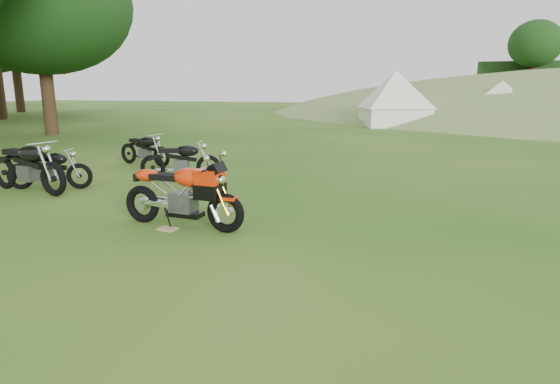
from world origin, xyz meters
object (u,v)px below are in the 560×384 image
(vintage_moto_c, at_px, (144,149))
(tent_left, at_px, (395,100))
(vintage_moto_a, at_px, (49,168))
(vintage_moto_b, at_px, (27,165))
(plywood_board, at_px, (168,229))
(vintage_moto_d, at_px, (180,160))
(tent_mid, at_px, (501,103))
(sport_motorcycle, at_px, (182,190))

(vintage_moto_c, distance_m, tent_left, 16.66)
(vintage_moto_a, bearing_deg, vintage_moto_b, -134.71)
(plywood_board, xyz_separation_m, vintage_moto_c, (-3.68, 5.02, 0.45))
(vintage_moto_a, bearing_deg, vintage_moto_d, 18.89)
(tent_left, xyz_separation_m, tent_mid, (5.57, 2.14, -0.16))
(plywood_board, relative_size, vintage_moto_d, 0.15)
(vintage_moto_a, distance_m, tent_mid, 23.88)
(tent_mid, bearing_deg, vintage_moto_c, -103.32)
(tent_left, bearing_deg, vintage_moto_d, -121.08)
(sport_motorcycle, height_order, plywood_board, sport_motorcycle)
(plywood_board, relative_size, vintage_moto_a, 0.16)
(vintage_moto_a, relative_size, vintage_moto_b, 0.79)
(vintage_moto_c, distance_m, tent_mid, 21.00)
(vintage_moto_a, bearing_deg, tent_mid, 41.87)
(plywood_board, height_order, vintage_moto_d, vintage_moto_d)
(sport_motorcycle, xyz_separation_m, tent_left, (1.63, 20.54, 0.83))
(vintage_moto_c, height_order, tent_left, tent_left)
(vintage_moto_a, height_order, vintage_moto_b, vintage_moto_b)
(plywood_board, relative_size, vintage_moto_c, 0.15)
(vintage_moto_a, bearing_deg, tent_left, 53.32)
(vintage_moto_a, relative_size, tent_left, 0.52)
(sport_motorcycle, relative_size, vintage_moto_c, 1.11)
(tent_left, bearing_deg, sport_motorcycle, -114.10)
(vintage_moto_d, distance_m, tent_left, 17.62)
(vintage_moto_d, distance_m, tent_mid, 21.41)
(vintage_moto_b, height_order, vintage_moto_c, vintage_moto_b)
(vintage_moto_b, relative_size, tent_left, 0.65)
(vintage_moto_c, xyz_separation_m, vintage_moto_d, (1.96, -1.53, 0.01))
(vintage_moto_d, bearing_deg, sport_motorcycle, -76.70)
(vintage_moto_a, height_order, tent_left, tent_left)
(tent_left, height_order, tent_mid, tent_left)
(vintage_moto_c, bearing_deg, vintage_moto_b, -81.11)
(plywood_board, relative_size, tent_left, 0.08)
(tent_mid, bearing_deg, sport_motorcycle, -89.19)
(plywood_board, height_order, vintage_moto_c, vintage_moto_c)
(vintage_moto_b, distance_m, vintage_moto_d, 3.09)
(vintage_moto_d, bearing_deg, tent_mid, 48.53)
(sport_motorcycle, distance_m, plywood_board, 0.62)
(vintage_moto_a, distance_m, vintage_moto_d, 2.71)
(sport_motorcycle, bearing_deg, vintage_moto_c, 132.30)
(sport_motorcycle, distance_m, tent_mid, 23.80)
(vintage_moto_c, xyz_separation_m, tent_left, (5.47, 15.70, 0.95))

